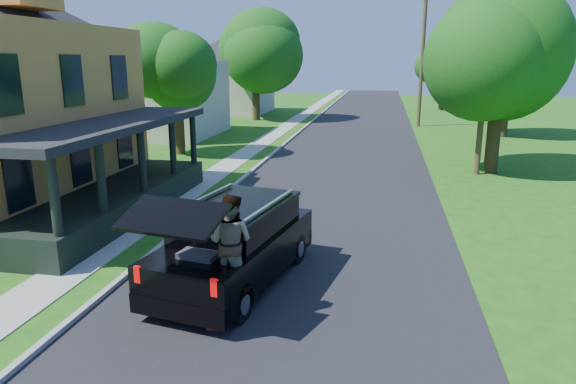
% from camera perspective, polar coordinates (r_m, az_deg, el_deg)
% --- Properties ---
extents(ground, '(140.00, 140.00, 0.00)m').
position_cam_1_polar(ground, '(10.62, -0.68, -13.87)').
color(ground, '#195A12').
rests_on(ground, ground).
extents(street, '(8.00, 120.00, 0.02)m').
position_cam_1_polar(street, '(29.65, 6.87, 4.59)').
color(street, black).
rests_on(street, ground).
extents(curb, '(0.15, 120.00, 0.12)m').
position_cam_1_polar(curb, '(30.17, -0.85, 4.86)').
color(curb, gray).
rests_on(curb, ground).
extents(sidewalk, '(1.30, 120.00, 0.03)m').
position_cam_1_polar(sidewalk, '(30.51, -3.71, 4.94)').
color(sidewalk, '#A0A198').
rests_on(sidewalk, ground).
extents(front_walk, '(6.50, 1.20, 0.03)m').
position_cam_1_polar(front_walk, '(19.59, -25.29, -1.86)').
color(front_walk, '#A0A198').
rests_on(front_walk, ground).
extents(neighbor_house_mid, '(12.78, 12.78, 8.30)m').
position_cam_1_polar(neighbor_house_mid, '(36.54, -14.63, 12.70)').
color(neighbor_house_mid, '#BCB7A6').
rests_on(neighbor_house_mid, ground).
extents(neighbor_house_far, '(12.78, 12.78, 8.30)m').
position_cam_1_polar(neighbor_house_far, '(51.50, -6.97, 13.43)').
color(neighbor_house_far, '#BCB7A6').
rests_on(neighbor_house_far, ground).
extents(black_suv, '(2.94, 5.67, 2.51)m').
position_cam_1_polar(black_suv, '(11.86, -5.96, -5.71)').
color(black_suv, black).
rests_on(black_suv, ground).
extents(skateboarder, '(1.04, 0.87, 1.93)m').
position_cam_1_polar(skateboarder, '(10.09, -6.42, -5.51)').
color(skateboarder, black).
rests_on(skateboarder, ground).
extents(skateboard, '(0.28, 0.54, 0.73)m').
position_cam_1_polar(skateboard, '(10.31, -8.05, -13.52)').
color(skateboard, '#A70E11').
rests_on(skateboard, ground).
extents(tree_left_mid, '(5.10, 5.17, 7.36)m').
position_cam_1_polar(tree_left_mid, '(28.62, -12.36, 13.98)').
color(tree_left_mid, black).
rests_on(tree_left_mid, ground).
extents(tree_left_far, '(7.57, 7.34, 9.87)m').
position_cam_1_polar(tree_left_far, '(44.52, -3.73, 15.97)').
color(tree_left_far, black).
rests_on(tree_left_far, ground).
extents(tree_right_near, '(6.72, 6.79, 9.07)m').
position_cam_1_polar(tree_right_near, '(25.06, 22.68, 15.29)').
color(tree_right_near, black).
rests_on(tree_right_near, ground).
extents(tree_right_mid, '(7.09, 6.90, 8.35)m').
position_cam_1_polar(tree_right_mid, '(37.42, 23.44, 13.73)').
color(tree_right_mid, black).
rests_on(tree_right_mid, ground).
extents(tree_right_far, '(5.13, 5.19, 7.06)m').
position_cam_1_polar(tree_right_far, '(55.81, 16.89, 13.45)').
color(tree_right_far, black).
rests_on(tree_right_far, ground).
extents(utility_pole_near, '(1.62, 0.40, 10.10)m').
position_cam_1_polar(utility_pole_near, '(24.34, 21.25, 13.91)').
color(utility_pole_near, '#42331E').
rests_on(utility_pole_near, ground).
extents(utility_pole_far, '(1.74, 0.49, 10.05)m').
position_cam_1_polar(utility_pole_far, '(41.45, 14.69, 14.22)').
color(utility_pole_far, '#42331E').
rests_on(utility_pole_far, ground).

